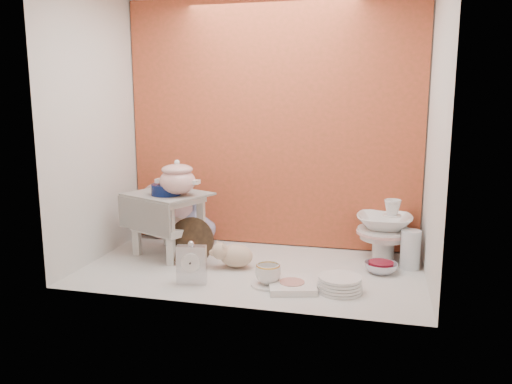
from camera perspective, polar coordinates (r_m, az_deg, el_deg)
ground at (r=2.75m, az=-0.51°, el=-8.68°), size 1.80×1.80×0.00m
niche_shell at (r=2.77m, az=0.39°, el=11.05°), size 1.86×1.03×1.53m
step_stool at (r=2.99m, az=-9.81°, el=-3.59°), size 0.54×0.51×0.37m
soup_tureen at (r=2.85m, az=-8.85°, el=1.61°), size 0.32×0.32×0.20m
cobalt_bowl at (r=2.89m, az=-10.10°, el=0.27°), size 0.18×0.18×0.06m
floral_platter at (r=3.33m, az=-10.19°, el=-2.01°), size 0.38×0.11×0.38m
blue_white_vase at (r=3.18m, az=-6.77°, el=-3.67°), size 0.32×0.32×0.26m
lacquer_tray at (r=2.81m, az=-7.44°, el=-5.59°), size 0.28×0.15×0.26m
mantel_clock at (r=2.54m, az=-7.28°, el=-7.93°), size 0.15×0.08×0.21m
plush_pig at (r=2.75m, az=-2.26°, el=-7.15°), size 0.24×0.17×0.14m
teacup_saucer at (r=2.52m, az=1.36°, el=-10.36°), size 0.20×0.20×0.01m
gold_rim_teacup at (r=2.51m, az=1.36°, el=-9.18°), size 0.16×0.16×0.10m
lattice_dish at (r=2.49m, az=4.07°, el=-10.45°), size 0.27×0.27×0.03m
dinner_plate_stack at (r=2.47m, az=9.42°, el=-10.17°), size 0.28×0.28×0.07m
crystal_bowl at (r=2.77m, az=13.89°, el=-8.28°), size 0.20×0.20×0.05m
clear_glass_vase at (r=2.85m, az=17.01°, el=-6.22°), size 0.11×0.11×0.21m
porcelain_tower at (r=2.94m, az=14.23°, el=-4.12°), size 0.39×0.39×0.35m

